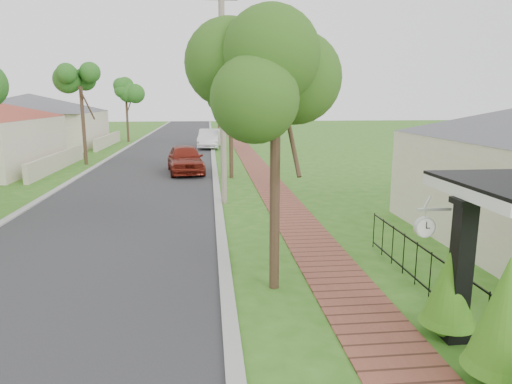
{
  "coord_description": "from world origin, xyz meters",
  "views": [
    {
      "loc": [
        0.32,
        -7.93,
        4.12
      ],
      "look_at": [
        1.65,
        4.81,
        1.5
      ],
      "focal_mm": 32.0,
      "sensor_mm": 36.0,
      "label": 1
    }
  ],
  "objects_px": {
    "near_tree": "(276,77)",
    "utility_pole": "(223,99)",
    "porch_post": "(460,278)",
    "parked_car_red": "(185,159)",
    "parked_car_white": "(209,139)",
    "station_clock": "(425,225)"
  },
  "relations": [
    {
      "from": "near_tree",
      "to": "utility_pole",
      "type": "distance_m",
      "value": 8.55
    },
    {
      "from": "porch_post",
      "to": "parked_car_red",
      "type": "xyz_separation_m",
      "value": [
        -5.55,
        18.88,
        -0.32
      ]
    },
    {
      "from": "parked_car_white",
      "to": "station_clock",
      "type": "height_order",
      "value": "station_clock"
    },
    {
      "from": "parked_car_red",
      "to": "station_clock",
      "type": "xyz_separation_m",
      "value": [
        5.06,
        -18.48,
        1.15
      ]
    },
    {
      "from": "porch_post",
      "to": "parked_car_white",
      "type": "relative_size",
      "value": 0.52
    },
    {
      "from": "porch_post",
      "to": "parked_car_red",
      "type": "height_order",
      "value": "porch_post"
    },
    {
      "from": "station_clock",
      "to": "utility_pole",
      "type": "bearing_deg",
      "value": 106.62
    },
    {
      "from": "parked_car_white",
      "to": "porch_post",
      "type": "bearing_deg",
      "value": -78.43
    },
    {
      "from": "porch_post",
      "to": "station_clock",
      "type": "bearing_deg",
      "value": 140.58
    },
    {
      "from": "parked_car_white",
      "to": "utility_pole",
      "type": "bearing_deg",
      "value": -84.42
    },
    {
      "from": "porch_post",
      "to": "utility_pole",
      "type": "relative_size",
      "value": 0.31
    },
    {
      "from": "utility_pole",
      "to": "porch_post",
      "type": "bearing_deg",
      "value": -71.64
    },
    {
      "from": "porch_post",
      "to": "parked_car_white",
      "type": "bearing_deg",
      "value": 97.33
    },
    {
      "from": "near_tree",
      "to": "porch_post",
      "type": "bearing_deg",
      "value": -41.33
    },
    {
      "from": "utility_pole",
      "to": "station_clock",
      "type": "height_order",
      "value": "utility_pole"
    },
    {
      "from": "porch_post",
      "to": "utility_pole",
      "type": "xyz_separation_m",
      "value": [
        -3.65,
        11.0,
        3.01
      ]
    },
    {
      "from": "near_tree",
      "to": "station_clock",
      "type": "distance_m",
      "value": 4.09
    },
    {
      "from": "porch_post",
      "to": "parked_car_white",
      "type": "xyz_separation_m",
      "value": [
        -4.15,
        32.24,
        -0.33
      ]
    },
    {
      "from": "parked_car_white",
      "to": "near_tree",
      "type": "relative_size",
      "value": 0.84
    },
    {
      "from": "parked_car_white",
      "to": "near_tree",
      "type": "height_order",
      "value": "near_tree"
    },
    {
      "from": "parked_car_white",
      "to": "utility_pole",
      "type": "xyz_separation_m",
      "value": [
        0.5,
        -21.24,
        3.33
      ]
    },
    {
      "from": "parked_car_red",
      "to": "parked_car_white",
      "type": "xyz_separation_m",
      "value": [
        1.4,
        13.36,
        -0.0
      ]
    }
  ]
}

